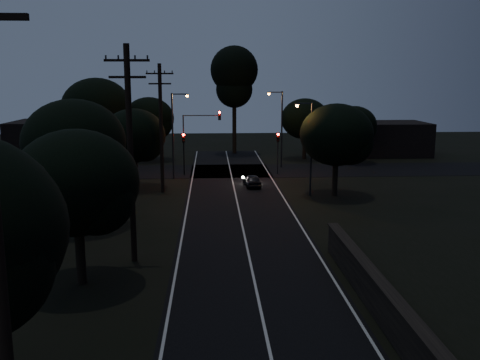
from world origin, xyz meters
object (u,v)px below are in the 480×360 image
signal_left (184,146)px  streetlight_c (309,142)px  tall_pine (234,76)px  signal_mast (201,131)px  streetlight_b (280,124)px  car (252,181)px  signal_right (278,146)px  utility_pole_mid (130,152)px  streetlight_a (175,130)px  utility_pole_far (161,126)px

signal_left → streetlight_c: 14.52m
tall_pine → signal_mast: tall_pine is taller
streetlight_c → signal_left: bearing=136.2°
tall_pine → streetlight_b: 12.79m
signal_left → car: signal_left is taller
tall_pine → signal_right: 16.83m
signal_right → streetlight_b: size_ratio=0.51×
utility_pole_mid → streetlight_a: bearing=88.3°
car → streetlight_b: bearing=-114.4°
streetlight_a → streetlight_b: bearing=29.5°
tall_pine → streetlight_a: 18.79m
streetlight_b → car: 11.53m
tall_pine → car: size_ratio=4.13×
utility_pole_far → signal_right: utility_pole_far is taller
tall_pine → streetlight_c: bearing=-79.1°
utility_pole_far → streetlight_c: size_ratio=1.40×
tall_pine → streetlight_c: (4.83, -25.00, -5.20)m
utility_pole_mid → utility_pole_far: 17.00m
signal_mast → car: bearing=-53.5°
tall_pine → streetlight_b: size_ratio=1.66×
signal_right → tall_pine: bearing=103.5°
utility_pole_mid → streetlight_a: (0.69, 23.00, -1.10)m
tall_pine → car: 22.97m
signal_left → utility_pole_mid: bearing=-93.2°
signal_left → streetlight_b: (9.91, 4.01, 1.80)m
tall_pine → streetlight_c: 25.99m
utility_pole_mid → signal_right: size_ratio=2.68×
utility_pole_far → signal_right: (10.60, 7.99, -2.65)m
signal_left → car: size_ratio=1.28×
utility_pole_far → tall_pine: size_ratio=0.79×
tall_pine → streetlight_b: (4.31, -11.00, -4.91)m
car → signal_right: bearing=-120.5°
utility_pole_far → streetlight_c: bearing=-9.6°
utility_pole_far → streetlight_c: 12.05m
utility_pole_far → signal_left: bearing=80.1°
streetlight_a → car: streetlight_a is taller
utility_pole_far → signal_mast: 8.64m
utility_pole_mid → signal_mast: bearing=83.0°
signal_mast → streetlight_b: size_ratio=0.78×
streetlight_c → car: streetlight_c is taller
utility_pole_far → streetlight_c: utility_pole_far is taller
signal_right → streetlight_a: size_ratio=0.51×
streetlight_b → streetlight_a: bearing=-150.5°
tall_pine → streetlight_b: tall_pine is taller
utility_pole_mid → signal_left: size_ratio=2.68×
streetlight_a → car: 9.03m
signal_right → streetlight_a: 10.26m
car → streetlight_c: bearing=133.1°
tall_pine → signal_mast: 16.36m
streetlight_b → streetlight_c: 14.01m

